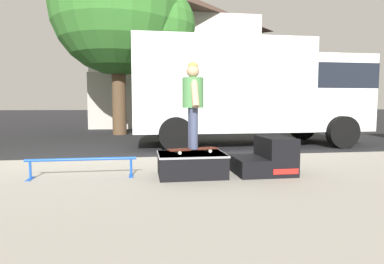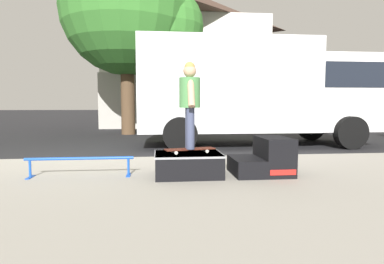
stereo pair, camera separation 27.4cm
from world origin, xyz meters
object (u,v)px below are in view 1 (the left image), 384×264
Objects in this scene: skate_box at (191,163)px; box_truck at (250,89)px; kicker_ramp at (267,158)px; street_tree_main at (125,14)px; skateboard at (193,149)px; skater_kid at (193,98)px; grind_rail at (82,163)px.

box_truck is (2.47, 4.60, 1.39)m from skate_box.
street_tree_main is (-2.60, 8.61, 4.47)m from kicker_ramp.
box_truck reaches higher than skate_box.
skater_kid is (0.00, -0.00, 0.79)m from skateboard.
street_tree_main is at bearing 88.14° from grind_rail.
kicker_ramp is at bearing -0.61° from skateboard.
box_truck is (1.25, 4.61, 1.34)m from kicker_ramp.
kicker_ramp is 0.13× the size of box_truck.
grind_rail is 1.69m from skateboard.
skate_box reaches higher than grind_rail.
skateboard is at bearing -118.05° from box_truck.
skater_kid is at bearing -3.36° from grind_rail.
grind_rail is at bearing 176.16° from skate_box.
street_tree_main reaches higher than skate_box.
kicker_ramp is 10.04m from street_tree_main.
kicker_ramp is at bearing -0.02° from skate_box.
kicker_ramp is (1.22, -0.00, 0.05)m from skate_box.
skater_kid is at bearing -45.00° from skateboard.
skate_box is 0.15× the size of box_truck.
street_tree_main is (-1.40, 8.59, 4.30)m from skateboard.
skateboard is (1.68, -0.10, 0.18)m from grind_rail.
box_truck is at bearing 61.95° from skater_kid.
skate_box is at bearing -118.25° from box_truck.
grind_rail is 2.01× the size of skateboard.
skateboard is (-1.20, 0.01, 0.17)m from kicker_ramp.
grind_rail is at bearing 177.79° from kicker_ramp.
skater_kid is 0.19× the size of box_truck.
kicker_ramp reaches higher than grind_rail.
box_truck is (4.12, 4.49, 1.35)m from grind_rail.
skate_box is 5.41m from box_truck.
skate_box is 1.22m from kicker_ramp.
box_truck is at bearing 61.75° from skate_box.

